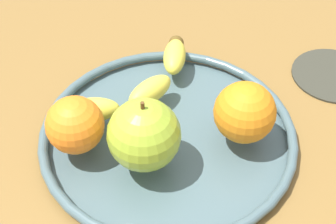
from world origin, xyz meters
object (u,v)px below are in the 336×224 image
object	(u,v)px
fruit_bowl	(168,134)
apple	(144,135)
orange_front_right	(245,112)
orange_front_left	(75,125)
ambient_coaster	(334,74)
banana	(142,83)

from	to	relation	value
fruit_bowl	apple	world-z (taller)	apple
fruit_bowl	orange_front_right	bearing A→B (deg)	-28.20
orange_front_left	ambient_coaster	distance (cm)	37.29
fruit_bowl	banana	xyz separation A→B (cm)	(-0.36, 7.63, 2.40)
banana	orange_front_right	bearing A→B (deg)	-77.03
banana	orange_front_right	xyz separation A→B (cm)	(8.20, -11.83, 2.14)
fruit_bowl	orange_front_left	distance (cm)	11.66
banana	ambient_coaster	xyz separation A→B (cm)	(26.67, -5.99, -3.02)
orange_front_right	ambient_coaster	world-z (taller)	orange_front_right
banana	apple	distance (cm)	11.81
fruit_bowl	ambient_coaster	size ratio (longest dim) A/B	2.69
apple	banana	bearing A→B (deg)	70.18
fruit_bowl	orange_front_right	distance (cm)	9.99
orange_front_left	ambient_coaster	xyz separation A→B (cm)	(36.97, -0.34, -4.88)
banana	fruit_bowl	bearing A→B (deg)	-109.05
fruit_bowl	apple	size ratio (longest dim) A/B	3.49
orange_front_right	orange_front_left	distance (cm)	19.51
banana	orange_front_right	size ratio (longest dim) A/B	2.77
apple	orange_front_right	bearing A→B (deg)	-4.68
banana	apple	bearing A→B (deg)	-131.59
ambient_coaster	orange_front_right	bearing A→B (deg)	-162.45
apple	ambient_coaster	distance (cm)	31.46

